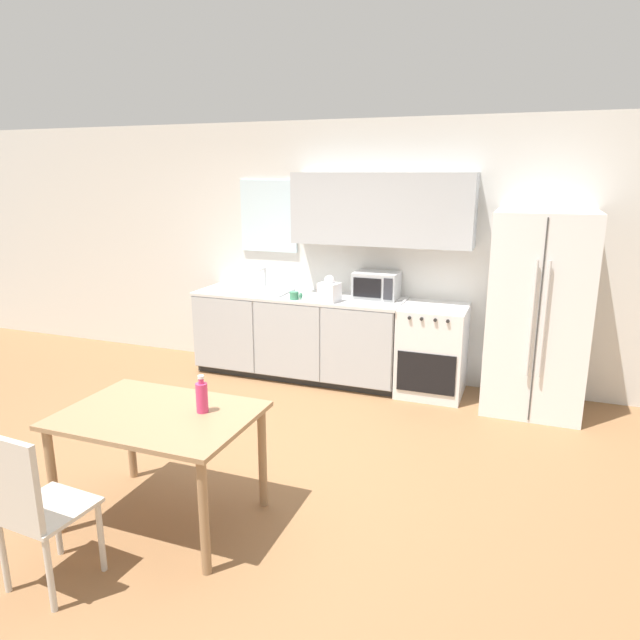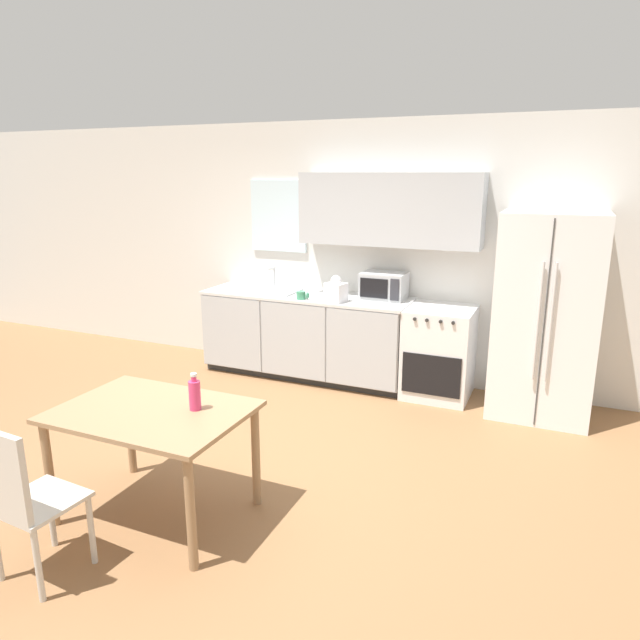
% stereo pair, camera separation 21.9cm
% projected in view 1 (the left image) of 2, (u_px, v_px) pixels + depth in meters
% --- Properties ---
extents(ground_plane, '(12.00, 12.00, 0.00)m').
position_uv_depth(ground_plane, '(243.00, 466.00, 4.34)').
color(ground_plane, olive).
extents(wall_back, '(12.00, 0.38, 2.70)m').
position_uv_depth(wall_back, '(348.00, 244.00, 6.07)').
color(wall_back, silver).
rests_on(wall_back, ground_plane).
extents(kitchen_counter, '(2.27, 0.66, 0.91)m').
position_uv_depth(kitchen_counter, '(298.00, 335.00, 6.18)').
color(kitchen_counter, '#333333').
rests_on(kitchen_counter, ground_plane).
extents(oven_range, '(0.64, 0.65, 0.90)m').
position_uv_depth(oven_range, '(432.00, 350.00, 5.69)').
color(oven_range, white).
rests_on(oven_range, ground_plane).
extents(refrigerator, '(0.87, 0.78, 1.85)m').
position_uv_depth(refrigerator, '(538.00, 313.00, 5.20)').
color(refrigerator, white).
rests_on(refrigerator, ground_plane).
extents(kitchen_sink, '(0.70, 0.43, 0.24)m').
position_uv_depth(kitchen_sink, '(258.00, 290.00, 6.23)').
color(kitchen_sink, '#B7BABC').
rests_on(kitchen_sink, kitchen_counter).
extents(microwave, '(0.45, 0.33, 0.27)m').
position_uv_depth(microwave, '(376.00, 285.00, 5.86)').
color(microwave, '#B7BABC').
rests_on(microwave, kitchen_counter).
extents(coffee_mug, '(0.13, 0.09, 0.08)m').
position_uv_depth(coffee_mug, '(295.00, 296.00, 5.82)').
color(coffee_mug, '#3F8C66').
rests_on(coffee_mug, kitchen_counter).
extents(grocery_bag_0, '(0.23, 0.21, 0.27)m').
position_uv_depth(grocery_bag_0, '(329.00, 290.00, 5.71)').
color(grocery_bag_0, white).
rests_on(grocery_bag_0, kitchen_counter).
extents(dining_table, '(1.18, 0.84, 0.73)m').
position_uv_depth(dining_table, '(159.00, 428.00, 3.54)').
color(dining_table, '#997551').
rests_on(dining_table, ground_plane).
extents(dining_chair_near, '(0.43, 0.43, 0.93)m').
position_uv_depth(dining_chair_near, '(30.00, 503.00, 2.91)').
color(dining_chair_near, beige).
rests_on(dining_chair_near, ground_plane).
extents(drink_bottle, '(0.07, 0.07, 0.24)m').
position_uv_depth(drink_bottle, '(202.00, 397.00, 3.50)').
color(drink_bottle, '#DB386B').
rests_on(drink_bottle, dining_table).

